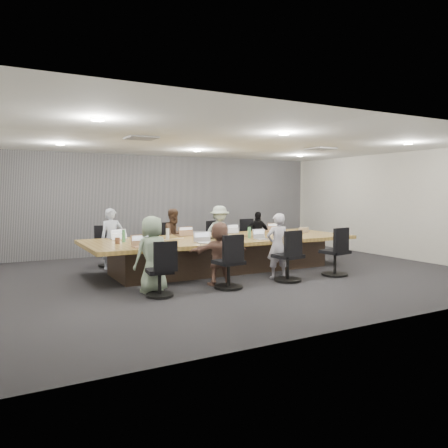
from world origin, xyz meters
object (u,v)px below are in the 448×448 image
laptop_2 (230,233)px  person_6 (278,246)px  canvas_bag (304,230)px  chair_1 (169,247)px  stapler (234,237)px  laptop_1 (183,235)px  person_0 (112,239)px  mug_brown (118,241)px  person_1 (175,236)px  laptop_5 (207,243)px  conference_table (222,252)px  laptop_0 (118,239)px  chair_0 (108,251)px  chair_5 (229,267)px  chair_3 (250,241)px  person_4 (152,254)px  person_2 (220,233)px  person_3 (257,234)px  chair_2 (213,244)px  chair_6 (288,260)px  snack_packet (295,233)px  chair_7 (335,256)px  person_5 (220,253)px  laptop_3 (269,231)px  bottle_green_left (124,236)px  laptop_6 (263,239)px  laptop_4 (142,247)px  bottle_green_right (249,233)px

laptop_2 → person_6: size_ratio=0.21×
laptop_2 → canvas_bag: size_ratio=1.20×
chair_1 → stapler: bearing=122.4°
laptop_1 → person_0: bearing=-23.5°
chair_1 → mug_brown: bearing=55.6°
person_1 → laptop_5: bearing=-109.5°
conference_table → laptop_0: laptop_0 is taller
chair_0 → chair_5: 3.66m
chair_0 → person_1: bearing=-173.4°
chair_3 → person_4: 4.97m
person_2 → chair_5: bearing=-112.2°
person_3 → stapler: person_3 is taller
chair_2 → person_2: (0.00, -0.35, 0.32)m
chair_6 → snack_packet: size_ratio=4.48×
mug_brown → canvas_bag: 4.75m
chair_3 → chair_7: chair_7 is taller
chair_7 → laptop_1: bearing=123.5°
person_5 → stapler: (0.94, 1.10, 0.16)m
person_1 → laptop_3: size_ratio=4.75×
person_5 → person_0: bearing=-49.9°
person_0 → bottle_green_left: 1.20m
laptop_5 → canvas_bag: (3.16, 0.89, 0.05)m
chair_0 → laptop_6: laptop_6 is taller
laptop_0 → person_6: person_6 is taller
laptop_1 → chair_5: bearing=82.1°
person_5 → stapler: size_ratio=8.20×
person_3 → person_6: bearing=-101.6°
chair_1 → mug_brown: (-1.77, -1.75, 0.42)m
laptop_2 → stapler: 1.16m
conference_table → person_4: (-2.10, -1.35, 0.27)m
chair_2 → laptop_3: (1.16, -0.90, 0.36)m
chair_3 → snack_packet: bearing=94.7°
canvas_bag → laptop_0: bearing=171.0°
laptop_4 → snack_packet: (4.10, 0.72, 0.01)m
laptop_1 → person_2: 1.37m
person_0 → stapler: 2.80m
person_2 → snack_packet: bearing=-43.9°
chair_0 → chair_2: chair_2 is taller
chair_0 → laptop_6: size_ratio=2.52×
laptop_0 → chair_5: bearing=108.4°
chair_1 → stapler: (0.76, -1.95, 0.39)m
laptop_0 → laptop_5: 2.10m
person_2 → chair_0: bearing=175.8°
person_4 → canvas_bag: 4.71m
conference_table → person_0: size_ratio=4.32×
chair_1 → bottle_green_right: (1.06, -2.12, 0.48)m
laptop_2 → stapler: bearing=65.7°
chair_7 → laptop_5: 2.73m
chair_1 → person_2: person_2 is taller
laptop_0 → mug_brown: (-0.23, -0.85, 0.05)m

